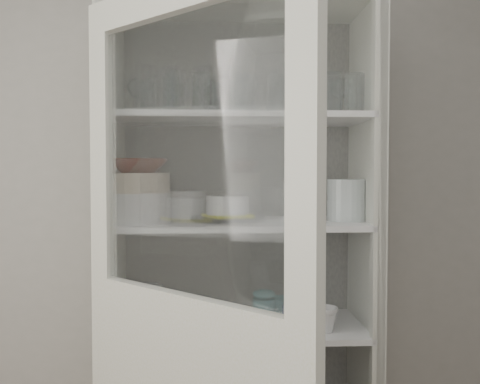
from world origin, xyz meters
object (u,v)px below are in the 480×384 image
(plate_stack_back, at_px, (181,204))
(mug_teal, at_px, (282,308))
(terracotta_bowl, at_px, (138,166))
(glass_platter, at_px, (228,219))
(goblet_0, at_px, (137,97))
(goblet_2, at_px, (283,99))
(goblet_3, at_px, (341,97))
(grey_bowl_stack, at_px, (347,200))
(pantry_cabinet, at_px, (239,299))
(white_ramekin, at_px, (228,205))
(cream_bowl, at_px, (138,183))
(measuring_cups, at_px, (227,324))
(cupboard_door, at_px, (187,373))
(goblet_1, at_px, (176,99))
(yellow_trivet, at_px, (228,215))
(mug_white, at_px, (325,319))
(teal_jar, at_px, (264,308))
(white_canister, at_px, (149,303))
(plate_stack_front, at_px, (139,208))
(mug_blue, at_px, (299,314))

(plate_stack_back, bearing_deg, mug_teal, -12.76)
(terracotta_bowl, distance_m, glass_platter, 0.39)
(goblet_0, distance_m, goblet_2, 0.59)
(goblet_3, bearing_deg, grey_bowl_stack, -90.00)
(goblet_3, height_order, grey_bowl_stack, goblet_3)
(goblet_2, bearing_deg, plate_stack_back, 177.29)
(pantry_cabinet, xyz_separation_m, goblet_0, (-0.41, 0.06, 0.81))
(plate_stack_back, height_order, glass_platter, plate_stack_back)
(goblet_2, height_order, white_ramekin, goblet_2)
(grey_bowl_stack, bearing_deg, cream_bowl, -176.35)
(goblet_3, relative_size, measuring_cups, 1.65)
(cupboard_door, relative_size, goblet_3, 11.39)
(goblet_0, relative_size, measuring_cups, 1.68)
(goblet_1, bearing_deg, terracotta_bowl, -127.94)
(yellow_trivet, xyz_separation_m, mug_white, (0.35, -0.11, -0.38))
(goblet_1, relative_size, cream_bowl, 0.67)
(cupboard_door, xyz_separation_m, yellow_trivet, (0.13, 0.53, 0.41))
(plate_stack_back, distance_m, teal_jar, 0.53)
(measuring_cups, relative_size, white_canister, 0.76)
(cupboard_door, distance_m, terracotta_bowl, 0.79)
(goblet_2, bearing_deg, white_ramekin, -149.60)
(plate_stack_front, xyz_separation_m, glass_platter, (0.33, 0.06, -0.05))
(goblet_1, relative_size, mug_blue, 1.26)
(measuring_cups, height_order, white_canister, white_canister)
(plate_stack_back, bearing_deg, white_ramekin, -39.57)
(yellow_trivet, bearing_deg, mug_white, -17.62)
(goblet_3, height_order, white_ramekin, goblet_3)
(goblet_2, height_order, measuring_cups, goblet_2)
(goblet_0, relative_size, mug_teal, 1.90)
(goblet_3, xyz_separation_m, mug_teal, (-0.24, -0.03, -0.84))
(white_ramekin, relative_size, white_canister, 1.16)
(goblet_0, bearing_deg, mug_white, -19.19)
(mug_blue, bearing_deg, white_canister, 151.42)
(plate_stack_back, xyz_separation_m, cream_bowl, (-0.14, -0.21, 0.09))
(pantry_cabinet, distance_m, goblet_0, 0.91)
(cream_bowl, bearing_deg, mug_blue, 0.94)
(mug_white, bearing_deg, grey_bowl_stack, 43.97)
(cupboard_door, bearing_deg, goblet_2, 105.77)
(goblet_2, distance_m, glass_platter, 0.55)
(goblet_2, bearing_deg, cream_bowl, -160.88)
(teal_jar, bearing_deg, white_ramekin, -165.35)
(plate_stack_back, bearing_deg, glass_platter, -39.57)
(goblet_0, bearing_deg, plate_stack_front, -80.62)
(terracotta_bowl, height_order, glass_platter, terracotta_bowl)
(goblet_1, relative_size, mug_white, 1.57)
(goblet_0, bearing_deg, plate_stack_back, 5.42)
(white_canister, bearing_deg, plate_stack_front, -98.30)
(pantry_cabinet, height_order, mug_white, pantry_cabinet)
(teal_jar, bearing_deg, white_canister, 176.45)
(teal_jar, bearing_deg, terracotta_bowl, -168.40)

